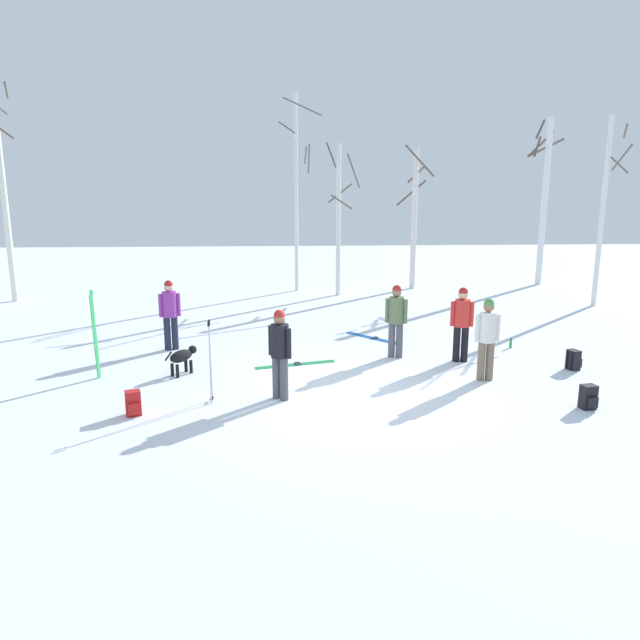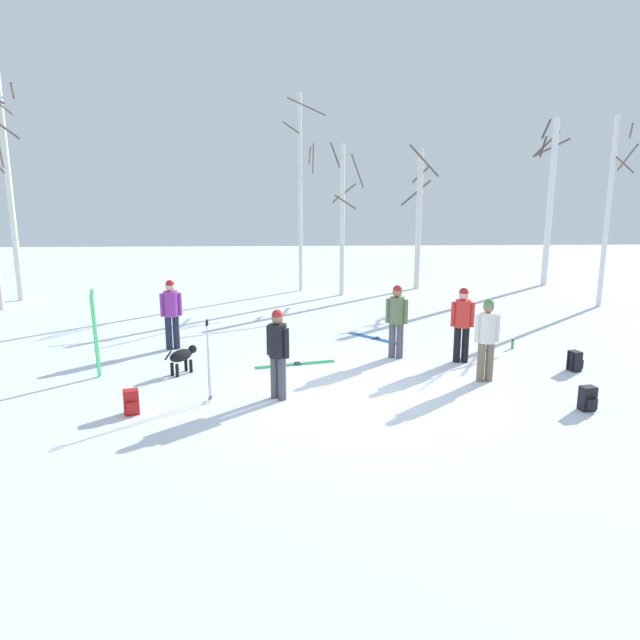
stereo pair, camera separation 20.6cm
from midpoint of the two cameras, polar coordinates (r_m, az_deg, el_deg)
name	(u,v)px [view 2 (the right image)]	position (r m, az deg, el deg)	size (l,w,h in m)	color
ground_plane	(352,395)	(11.55, 3.56, -7.19)	(60.00, 60.00, 0.00)	white
person_0	(278,348)	(11.08, -3.50, -2.72)	(0.43, 0.36, 1.72)	#4C4C56
person_1	(171,310)	(14.96, -13.61, 0.95)	(0.51, 0.34, 1.72)	#1E2338
person_2	(487,335)	(12.58, 16.08, -1.36)	(0.52, 0.34, 1.72)	#72604C
person_3	(397,317)	(13.89, 7.74, 0.31)	(0.49, 0.34, 1.72)	#4C4C56
person_4	(462,320)	(13.82, 13.84, -0.01)	(0.51, 0.34, 1.72)	black
dog	(183,356)	(13.04, -12.52, -3.38)	(0.58, 0.74, 0.57)	black
ski_pair_planted_0	(95,334)	(13.14, -20.20, -1.29)	(0.05, 0.20, 1.87)	green
ski_pair_lying_0	(375,338)	(15.81, 5.63, -1.75)	(1.31, 1.44, 0.05)	blue
ski_pair_lying_1	(296,364)	(13.46, -1.90, -4.24)	(1.81, 0.65, 0.05)	green
ski_poles_0	(208,359)	(11.14, -10.07, -3.66)	(0.07, 0.21, 1.55)	#B2B2BC
backpack_0	(588,399)	(11.79, 24.62, -6.84)	(0.29, 0.32, 0.44)	black
backpack_1	(575,361)	(14.14, 23.51, -3.62)	(0.32, 0.30, 0.44)	black
backpack_2	(131,402)	(11.03, -17.03, -7.52)	(0.31, 0.33, 0.44)	red
water_bottle_0	(512,344)	(15.52, 18.24, -2.21)	(0.07, 0.07, 0.24)	green
birch_tree_0	(8,181)	(23.21, -27.35, 11.66)	(1.42, 1.38, 7.84)	silver
birch_tree_2	(301,191)	(22.79, -1.59, 12.23)	(1.57, 1.45, 7.24)	silver
birch_tree_3	(343,217)	(21.85, 2.45, 9.76)	(1.26, 1.35, 5.45)	silver
birch_tree_4	(419,217)	(23.63, 9.64, 9.67)	(1.21, 1.24, 5.44)	silver
birch_tree_5	(550,198)	(25.88, 21.27, 10.76)	(1.51, 1.00, 6.53)	white
birch_tree_6	(609,210)	(21.79, 26.07, 9.38)	(0.84, 1.13, 6.12)	white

